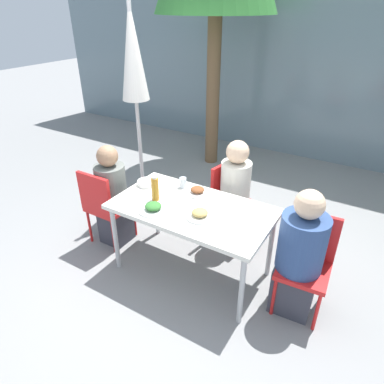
{
  "coord_description": "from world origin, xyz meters",
  "views": [
    {
      "loc": [
        1.32,
        -2.19,
        2.3
      ],
      "look_at": [
        0.0,
        0.0,
        0.87
      ],
      "focal_mm": 32.0,
      "sensor_mm": 36.0,
      "label": 1
    }
  ],
  "objects_px": {
    "chair_left": "(104,203)",
    "salad_bowl": "(146,183)",
    "person_left": "(113,198)",
    "person_far": "(235,196)",
    "chair_far": "(231,197)",
    "chair_right": "(307,257)",
    "bottle": "(155,189)",
    "person_right": "(299,257)",
    "drinking_cup": "(183,183)",
    "closed_umbrella": "(134,66)"
  },
  "relations": [
    {
      "from": "chair_far",
      "to": "salad_bowl",
      "type": "bearing_deg",
      "value": -37.17
    },
    {
      "from": "chair_far",
      "to": "chair_right",
      "type": "bearing_deg",
      "value": 70.43
    },
    {
      "from": "person_left",
      "to": "person_far",
      "type": "bearing_deg",
      "value": 30.55
    },
    {
      "from": "drinking_cup",
      "to": "chair_right",
      "type": "bearing_deg",
      "value": -5.57
    },
    {
      "from": "person_far",
      "to": "closed_umbrella",
      "type": "distance_m",
      "value": 1.73
    },
    {
      "from": "person_far",
      "to": "closed_umbrella",
      "type": "height_order",
      "value": "closed_umbrella"
    },
    {
      "from": "person_right",
      "to": "chair_far",
      "type": "distance_m",
      "value": 1.11
    },
    {
      "from": "person_right",
      "to": "chair_right",
      "type": "bearing_deg",
      "value": -121.85
    },
    {
      "from": "chair_right",
      "to": "person_far",
      "type": "xyz_separation_m",
      "value": [
        -0.88,
        0.49,
        0.07
      ]
    },
    {
      "from": "chair_left",
      "to": "bottle",
      "type": "height_order",
      "value": "bottle"
    },
    {
      "from": "person_right",
      "to": "salad_bowl",
      "type": "distance_m",
      "value": 1.57
    },
    {
      "from": "chair_left",
      "to": "salad_bowl",
      "type": "bearing_deg",
      "value": 26.3
    },
    {
      "from": "chair_far",
      "to": "person_far",
      "type": "relative_size",
      "value": 0.74
    },
    {
      "from": "chair_right",
      "to": "bottle",
      "type": "distance_m",
      "value": 1.41
    },
    {
      "from": "person_far",
      "to": "closed_umbrella",
      "type": "relative_size",
      "value": 0.49
    },
    {
      "from": "chair_left",
      "to": "chair_far",
      "type": "relative_size",
      "value": 1.0
    },
    {
      "from": "person_far",
      "to": "chair_right",
      "type": "bearing_deg",
      "value": 71.58
    },
    {
      "from": "drinking_cup",
      "to": "salad_bowl",
      "type": "distance_m",
      "value": 0.36
    },
    {
      "from": "person_left",
      "to": "person_right",
      "type": "bearing_deg",
      "value": 1.76
    },
    {
      "from": "person_far",
      "to": "bottle",
      "type": "xyz_separation_m",
      "value": [
        -0.47,
        -0.7,
        0.28
      ]
    },
    {
      "from": "person_right",
      "to": "bottle",
      "type": "bearing_deg",
      "value": 1.8
    },
    {
      "from": "person_left",
      "to": "bottle",
      "type": "distance_m",
      "value": 0.69
    },
    {
      "from": "person_left",
      "to": "bottle",
      "type": "xyz_separation_m",
      "value": [
        0.61,
        -0.06,
        0.31
      ]
    },
    {
      "from": "bottle",
      "to": "salad_bowl",
      "type": "relative_size",
      "value": 1.32
    },
    {
      "from": "salad_bowl",
      "to": "chair_far",
      "type": "bearing_deg",
      "value": 41.86
    },
    {
      "from": "chair_far",
      "to": "person_right",
      "type": "bearing_deg",
      "value": 65.54
    },
    {
      "from": "person_left",
      "to": "bottle",
      "type": "bearing_deg",
      "value": -5.86
    },
    {
      "from": "chair_left",
      "to": "chair_far",
      "type": "xyz_separation_m",
      "value": [
        1.06,
        0.79,
        0.0
      ]
    },
    {
      "from": "person_left",
      "to": "closed_umbrella",
      "type": "relative_size",
      "value": 0.47
    },
    {
      "from": "person_left",
      "to": "closed_umbrella",
      "type": "xyz_separation_m",
      "value": [
        -0.21,
        0.75,
        1.18
      ]
    },
    {
      "from": "chair_right",
      "to": "person_left",
      "type": "bearing_deg",
      "value": 0.64
    },
    {
      "from": "person_right",
      "to": "drinking_cup",
      "type": "height_order",
      "value": "person_right"
    },
    {
      "from": "chair_left",
      "to": "closed_umbrella",
      "type": "distance_m",
      "value": 1.48
    },
    {
      "from": "chair_right",
      "to": "person_right",
      "type": "distance_m",
      "value": 0.1
    },
    {
      "from": "drinking_cup",
      "to": "person_left",
      "type": "bearing_deg",
      "value": -158.62
    },
    {
      "from": "chair_left",
      "to": "chair_far",
      "type": "bearing_deg",
      "value": 36.4
    },
    {
      "from": "bottle",
      "to": "drinking_cup",
      "type": "height_order",
      "value": "bottle"
    },
    {
      "from": "drinking_cup",
      "to": "chair_left",
      "type": "bearing_deg",
      "value": -154.65
    },
    {
      "from": "chair_right",
      "to": "salad_bowl",
      "type": "distance_m",
      "value": 1.62
    },
    {
      "from": "chair_far",
      "to": "person_far",
      "type": "height_order",
      "value": "person_far"
    },
    {
      "from": "chair_left",
      "to": "person_right",
      "type": "height_order",
      "value": "person_right"
    },
    {
      "from": "chair_right",
      "to": "person_far",
      "type": "relative_size",
      "value": 0.74
    },
    {
      "from": "chair_left",
      "to": "person_left",
      "type": "distance_m",
      "value": 0.1
    },
    {
      "from": "chair_far",
      "to": "drinking_cup",
      "type": "xyz_separation_m",
      "value": [
        -0.32,
        -0.44,
        0.28
      ]
    },
    {
      "from": "chair_left",
      "to": "chair_right",
      "type": "relative_size",
      "value": 1.0
    },
    {
      "from": "chair_left",
      "to": "person_far",
      "type": "distance_m",
      "value": 1.34
    },
    {
      "from": "closed_umbrella",
      "to": "drinking_cup",
      "type": "height_order",
      "value": "closed_umbrella"
    },
    {
      "from": "person_left",
      "to": "chair_far",
      "type": "height_order",
      "value": "person_left"
    },
    {
      "from": "person_left",
      "to": "salad_bowl",
      "type": "height_order",
      "value": "person_left"
    },
    {
      "from": "chair_left",
      "to": "chair_right",
      "type": "height_order",
      "value": "same"
    }
  ]
}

